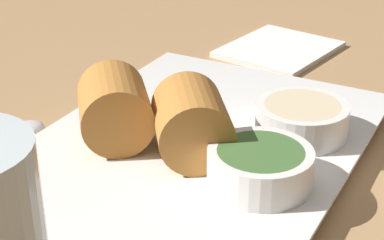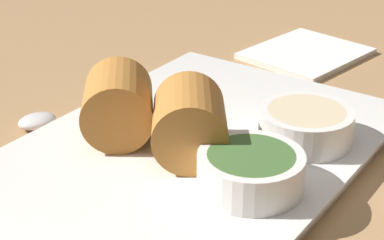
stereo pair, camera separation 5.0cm
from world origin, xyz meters
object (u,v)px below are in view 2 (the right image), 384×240
serving_plate (192,154)px  dipping_bowl_far (251,170)px  napkin (306,53)px  dipping_bowl_near (306,124)px  spoon (2,132)px

serving_plate → dipping_bowl_far: size_ratio=4.59×
serving_plate → napkin: (-25.84, -2.84, -0.46)cm
dipping_bowl_near → dipping_bowl_far: size_ratio=1.00×
serving_plate → napkin: 26.00cm
dipping_bowl_near → dipping_bowl_far: 8.20cm
dipping_bowl_far → spoon: size_ratio=0.37×
serving_plate → napkin: bearing=-173.7°
dipping_bowl_far → napkin: size_ratio=0.53×
dipping_bowl_far → spoon: (2.86, -21.80, -2.42)cm
dipping_bowl_near → napkin: 22.58cm
dipping_bowl_near → spoon: size_ratio=0.37×
serving_plate → spoon: (5.53, -15.19, -0.28)cm
serving_plate → dipping_bowl_far: dipping_bowl_far is taller
dipping_bowl_near → spoon: 24.61cm
dipping_bowl_far → spoon: dipping_bowl_far is taller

